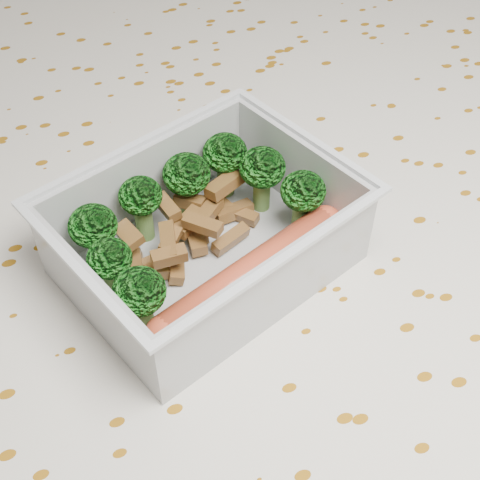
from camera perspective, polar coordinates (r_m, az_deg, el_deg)
name	(u,v)px	position (r m, az deg, el deg)	size (l,w,h in m)	color
dining_table	(241,347)	(0.52, 0.09, -9.14)	(1.40, 0.90, 0.75)	brown
tablecloth	(241,307)	(0.48, 0.09, -5.75)	(1.46, 0.96, 0.19)	silver
lunch_container	(206,242)	(0.44, -2.90, -0.18)	(0.22, 0.20, 0.06)	silver
broccoli_florets	(189,206)	(0.44, -4.38, 2.94)	(0.17, 0.13, 0.05)	#608C3F
meat_pile	(188,232)	(0.45, -4.43, 0.68)	(0.11, 0.07, 0.03)	brown
sausage	(251,275)	(0.42, 0.93, -3.01)	(0.15, 0.07, 0.03)	#C6482A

